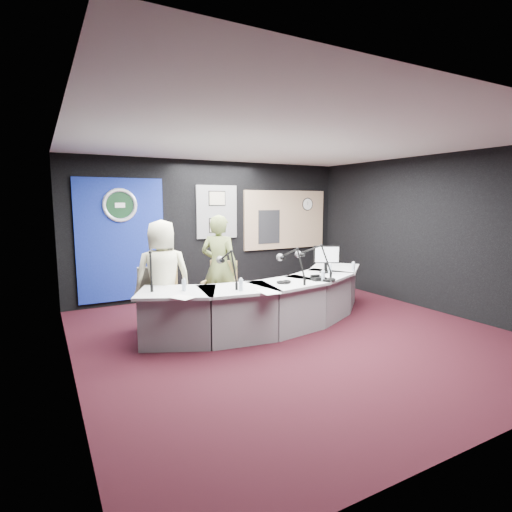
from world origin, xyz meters
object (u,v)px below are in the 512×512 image
armchair_right (220,291)px  person_man (163,276)px  armchair_left (163,301)px  person_woman (219,267)px  broadcast_desk (272,302)px

armchair_right → person_man: 1.13m
armchair_left → person_woman: size_ratio=0.55×
person_man → person_woman: (1.03, 0.24, 0.02)m
person_woman → person_man: bearing=59.8°
person_woman → broadcast_desk: bearing=173.8°
armchair_left → person_man: 0.37m
armchair_left → armchair_right: armchair_left is taller
broadcast_desk → person_man: bearing=162.2°
person_man → person_woman: 1.06m
armchair_left → person_woman: (1.03, 0.24, 0.40)m
armchair_right → person_man: person_man is taller
broadcast_desk → person_man: 1.75m
armchair_right → person_man: bearing=-124.0°
broadcast_desk → person_woman: size_ratio=2.56×
broadcast_desk → armchair_right: armchair_right is taller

